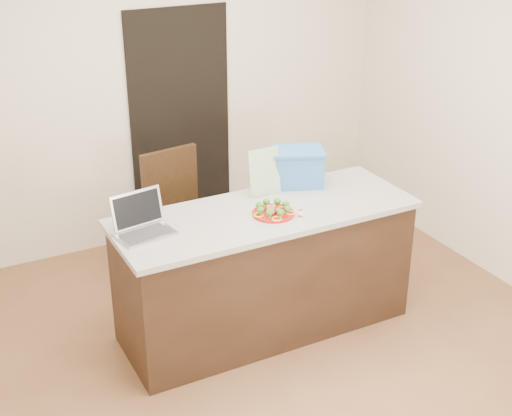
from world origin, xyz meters
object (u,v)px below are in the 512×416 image
plate (273,213)px  yogurt_bottle (300,215)px  napkin (270,216)px  chair (177,210)px  island (265,270)px  laptop (141,222)px  blue_box (298,167)px

plate → yogurt_bottle: yogurt_bottle is taller
plate → yogurt_bottle: bearing=-45.9°
napkin → chair: bearing=104.8°
yogurt_bottle → chair: size_ratio=0.06×
napkin → island: bearing=80.7°
laptop → chair: bearing=47.0°
napkin → blue_box: (0.44, 0.39, 0.13)m
laptop → chair: size_ratio=0.36×
plate → yogurt_bottle: size_ratio=4.37×
napkin → laptop: size_ratio=0.36×
chair → plate: bearing=-81.4°
island → laptop: (-0.83, 0.09, 0.52)m
island → yogurt_bottle: (0.15, -0.21, 0.48)m
plate → chair: (-0.30, 1.00, -0.33)m
plate → chair: chair is taller
island → blue_box: 0.78m
laptop → napkin: bearing=-22.4°
laptop → chair: (0.55, 0.83, -0.38)m
plate → laptop: size_ratio=0.74×
napkin → chair: size_ratio=0.13×
island → blue_box: (0.42, 0.29, 0.59)m
island → yogurt_bottle: yogurt_bottle is taller
laptop → blue_box: blue_box is taller
plate → napkin: bearing=-150.9°
island → laptop: bearing=174.1°
blue_box → laptop: bearing=-148.6°
plate → napkin: 0.04m
island → yogurt_bottle: size_ratio=32.00×
island → laptop: size_ratio=5.40×
napkin → yogurt_bottle: 0.20m
napkin → chair: 1.10m
laptop → chair: 1.07m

